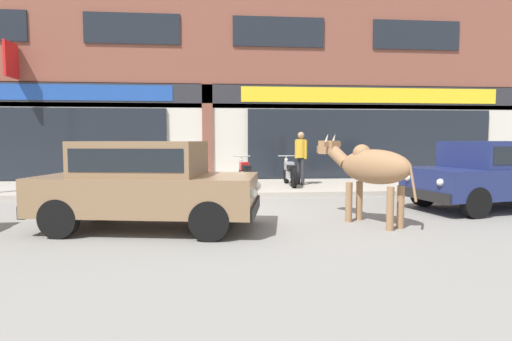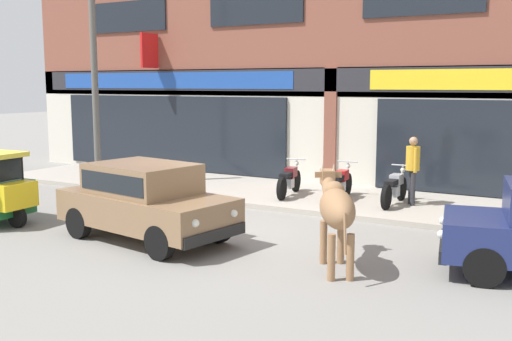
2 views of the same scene
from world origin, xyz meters
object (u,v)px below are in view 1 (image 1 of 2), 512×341
at_px(car_1, 494,171).
at_px(motorcycle_1, 245,173).
at_px(car_0, 147,180).
at_px(motorcycle_2, 290,173).
at_px(motorcycle_0, 200,174).
at_px(cow, 370,167).
at_px(pedestrian, 301,152).

distance_m(car_1, motorcycle_1, 6.33).
relative_size(car_0, motorcycle_1, 2.09).
bearing_deg(car_0, motorcycle_2, 57.06).
xyz_separation_m(motorcycle_0, motorcycle_1, (1.32, 0.19, 0.00)).
xyz_separation_m(car_0, motorcycle_1, (1.92, 5.03, -0.30)).
relative_size(car_0, motorcycle_0, 2.10).
height_order(cow, car_0, cow).
xyz_separation_m(motorcycle_0, motorcycle_2, (2.66, 0.20, 0.00)).
bearing_deg(cow, motorcycle_0, 123.93).
distance_m(car_0, motorcycle_1, 5.40).
distance_m(car_0, pedestrian, 6.36).
height_order(car_0, pedestrian, pedestrian).
bearing_deg(car_1, pedestrian, 131.24).
distance_m(cow, motorcycle_0, 5.79).
relative_size(car_1, motorcycle_1, 2.10).
bearing_deg(pedestrian, car_1, -48.76).
relative_size(motorcycle_2, pedestrian, 1.13).
xyz_separation_m(motorcycle_1, motorcycle_2, (1.35, 0.01, 0.00)).
distance_m(motorcycle_0, motorcycle_2, 2.67).
bearing_deg(motorcycle_0, car_1, -28.74).
xyz_separation_m(cow, motorcycle_1, (-1.90, 4.97, -0.49)).
xyz_separation_m(car_1, motorcycle_2, (-3.77, 3.73, -0.30)).
bearing_deg(motorcycle_1, car_1, -35.96).
bearing_deg(motorcycle_2, cow, -83.62).
bearing_deg(motorcycle_0, pedestrian, 6.81).
height_order(motorcycle_2, pedestrian, pedestrian).
xyz_separation_m(cow, car_1, (3.22, 1.26, -0.19)).
bearing_deg(cow, motorcycle_1, 110.95).
bearing_deg(pedestrian, motorcycle_2, -155.77).
xyz_separation_m(car_0, motorcycle_0, (0.61, 4.85, -0.30)).
height_order(cow, motorcycle_1, cow).
distance_m(motorcycle_0, motorcycle_1, 1.33).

